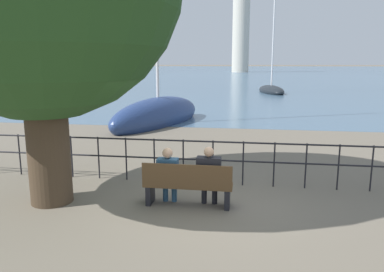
{
  "coord_description": "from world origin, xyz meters",
  "views": [
    {
      "loc": [
        1.16,
        -7.06,
        2.83
      ],
      "look_at": [
        0.0,
        0.5,
        1.33
      ],
      "focal_mm": 35.0,
      "sensor_mm": 36.0,
      "label": 1
    }
  ],
  "objects_px": {
    "park_bench": "(188,186)",
    "seated_person_left": "(168,173)",
    "seated_person_right": "(209,174)",
    "harbor_lighthouse": "(241,28)",
    "sailboat_1": "(158,115)",
    "sailboat_3": "(82,86)",
    "sailboat_0": "(271,89)"
  },
  "relations": [
    {
      "from": "park_bench",
      "to": "sailboat_3",
      "type": "distance_m",
      "value": 35.51
    },
    {
      "from": "park_bench",
      "to": "sailboat_0",
      "type": "bearing_deg",
      "value": 83.81
    },
    {
      "from": "park_bench",
      "to": "sailboat_3",
      "type": "height_order",
      "value": "sailboat_3"
    },
    {
      "from": "seated_person_right",
      "to": "sailboat_3",
      "type": "height_order",
      "value": "sailboat_3"
    },
    {
      "from": "seated_person_left",
      "to": "sailboat_3",
      "type": "relative_size",
      "value": 0.11
    },
    {
      "from": "sailboat_0",
      "to": "sailboat_3",
      "type": "height_order",
      "value": "sailboat_0"
    },
    {
      "from": "sailboat_1",
      "to": "sailboat_3",
      "type": "relative_size",
      "value": 1.17
    },
    {
      "from": "sailboat_0",
      "to": "harbor_lighthouse",
      "type": "distance_m",
      "value": 81.25
    },
    {
      "from": "sailboat_1",
      "to": "harbor_lighthouse",
      "type": "bearing_deg",
      "value": 106.13
    },
    {
      "from": "seated_person_right",
      "to": "harbor_lighthouse",
      "type": "xyz_separation_m",
      "value": [
        -2.32,
        109.57,
        12.32
      ]
    },
    {
      "from": "sailboat_0",
      "to": "park_bench",
      "type": "bearing_deg",
      "value": -108.49
    },
    {
      "from": "seated_person_right",
      "to": "harbor_lighthouse",
      "type": "relative_size",
      "value": 0.04
    },
    {
      "from": "seated_person_left",
      "to": "seated_person_right",
      "type": "relative_size",
      "value": 0.96
    },
    {
      "from": "park_bench",
      "to": "sailboat_1",
      "type": "xyz_separation_m",
      "value": [
        -3.05,
        10.0,
        -0.02
      ]
    },
    {
      "from": "park_bench",
      "to": "seated_person_left",
      "type": "height_order",
      "value": "seated_person_left"
    },
    {
      "from": "sailboat_3",
      "to": "sailboat_1",
      "type": "bearing_deg",
      "value": -64.59
    },
    {
      "from": "sailboat_1",
      "to": "harbor_lighthouse",
      "type": "distance_m",
      "value": 100.45
    },
    {
      "from": "seated_person_left",
      "to": "sailboat_0",
      "type": "relative_size",
      "value": 0.1
    },
    {
      "from": "seated_person_left",
      "to": "sailboat_3",
      "type": "bearing_deg",
      "value": 117.66
    },
    {
      "from": "sailboat_3",
      "to": "harbor_lighthouse",
      "type": "relative_size",
      "value": 0.38
    },
    {
      "from": "seated_person_right",
      "to": "harbor_lighthouse",
      "type": "bearing_deg",
      "value": 91.21
    },
    {
      "from": "sailboat_1",
      "to": "harbor_lighthouse",
      "type": "relative_size",
      "value": 0.44
    },
    {
      "from": "park_bench",
      "to": "seated_person_left",
      "type": "relative_size",
      "value": 1.51
    },
    {
      "from": "seated_person_right",
      "to": "sailboat_0",
      "type": "bearing_deg",
      "value": 84.59
    },
    {
      "from": "park_bench",
      "to": "seated_person_right",
      "type": "xyz_separation_m",
      "value": [
        0.41,
        0.08,
        0.24
      ]
    },
    {
      "from": "park_bench",
      "to": "harbor_lighthouse",
      "type": "xyz_separation_m",
      "value": [
        -1.91,
        109.65,
        12.56
      ]
    },
    {
      "from": "park_bench",
      "to": "sailboat_1",
      "type": "height_order",
      "value": "sailboat_1"
    },
    {
      "from": "seated_person_left",
      "to": "sailboat_1",
      "type": "xyz_separation_m",
      "value": [
        -2.64,
        9.92,
        -0.24
      ]
    },
    {
      "from": "sailboat_0",
      "to": "sailboat_3",
      "type": "xyz_separation_m",
      "value": [
        -19.98,
        1.74,
        -0.01
      ]
    },
    {
      "from": "seated_person_left",
      "to": "harbor_lighthouse",
      "type": "height_order",
      "value": "harbor_lighthouse"
    },
    {
      "from": "park_bench",
      "to": "sailboat_0",
      "type": "distance_m",
      "value": 29.73
    },
    {
      "from": "seated_person_left",
      "to": "sailboat_0",
      "type": "distance_m",
      "value": 29.7
    }
  ]
}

